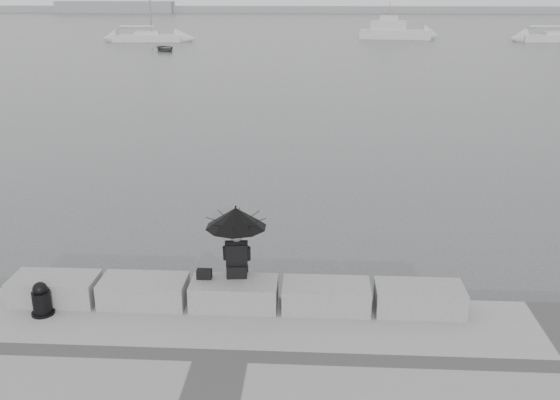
# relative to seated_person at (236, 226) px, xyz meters

# --- Properties ---
(ground) EXTENTS (360.00, 360.00, 0.00)m
(ground) POSITION_rel_seated_person_xyz_m (-0.03, 0.19, -2.00)
(ground) COLOR #424547
(ground) RESTS_ON ground
(stone_block_far_left) EXTENTS (1.60, 0.80, 0.50)m
(stone_block_far_left) POSITION_rel_seated_person_xyz_m (-3.43, -0.26, -1.25)
(stone_block_far_left) COLOR slate
(stone_block_far_left) RESTS_ON promenade
(stone_block_left) EXTENTS (1.60, 0.80, 0.50)m
(stone_block_left) POSITION_rel_seated_person_xyz_m (-1.73, -0.26, -1.25)
(stone_block_left) COLOR slate
(stone_block_left) RESTS_ON promenade
(stone_block_centre) EXTENTS (1.60, 0.80, 0.50)m
(stone_block_centre) POSITION_rel_seated_person_xyz_m (-0.03, -0.26, -1.25)
(stone_block_centre) COLOR slate
(stone_block_centre) RESTS_ON promenade
(stone_block_right) EXTENTS (1.60, 0.80, 0.50)m
(stone_block_right) POSITION_rel_seated_person_xyz_m (1.67, -0.26, -1.25)
(stone_block_right) COLOR slate
(stone_block_right) RESTS_ON promenade
(stone_block_far_right) EXTENTS (1.60, 0.80, 0.50)m
(stone_block_far_right) POSITION_rel_seated_person_xyz_m (3.37, -0.26, -1.25)
(stone_block_far_right) COLOR slate
(stone_block_far_right) RESTS_ON promenade
(seated_person) EXTENTS (1.14, 1.14, 1.39)m
(seated_person) POSITION_rel_seated_person_xyz_m (0.00, 0.00, 0.00)
(seated_person) COLOR black
(seated_person) RESTS_ON stone_block_centre
(bag) EXTENTS (0.28, 0.16, 0.18)m
(bag) POSITION_rel_seated_person_xyz_m (-0.59, -0.16, -0.91)
(bag) COLOR black
(bag) RESTS_ON stone_block_centre
(mooring_bollard) EXTENTS (0.41, 0.41, 0.64)m
(mooring_bollard) POSITION_rel_seated_person_xyz_m (-3.46, -0.79, -1.23)
(mooring_bollard) COLOR black
(mooring_bollard) RESTS_ON promenade
(distant_landmass) EXTENTS (180.00, 8.00, 2.80)m
(distant_landmass) POSITION_rel_seated_person_xyz_m (-8.17, 154.70, -1.10)
(distant_landmass) COLOR gray
(distant_landmass) RESTS_ON ground
(sailboat_left) EXTENTS (8.16, 2.83, 12.90)m
(sailboat_left) POSITION_rel_seated_person_xyz_m (-18.74, 65.00, -1.48)
(sailboat_left) COLOR silver
(sailboat_left) RESTS_ON ground
(sailboat_right) EXTENTS (8.15, 2.78, 12.90)m
(sailboat_right) POSITION_rel_seated_person_xyz_m (29.82, 67.69, -1.48)
(sailboat_right) COLOR silver
(sailboat_right) RESTS_ON ground
(motor_cruiser) EXTENTS (9.10, 4.39, 4.50)m
(motor_cruiser) POSITION_rel_seated_person_xyz_m (11.27, 70.80, -1.11)
(motor_cruiser) COLOR silver
(motor_cruiser) RESTS_ON ground
(dinghy) EXTENTS (3.67, 3.03, 0.58)m
(dinghy) POSITION_rel_seated_person_xyz_m (-13.98, 53.49, -1.71)
(dinghy) COLOR slate
(dinghy) RESTS_ON ground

